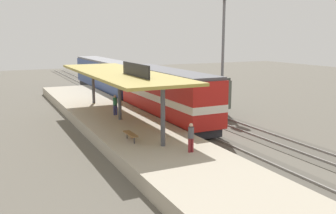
% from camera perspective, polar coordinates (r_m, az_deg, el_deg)
% --- Properties ---
extents(ground_plane, '(120.00, 120.00, 0.00)m').
position_cam_1_polar(ground_plane, '(32.56, 3.72, -2.33)').
color(ground_plane, '#5B564C').
extents(track_near, '(3.20, 110.00, 0.16)m').
position_cam_1_polar(track_near, '(31.63, 0.57, -2.64)').
color(track_near, '#4E4941').
rests_on(track_near, ground).
extents(track_far, '(3.20, 110.00, 0.16)m').
position_cam_1_polar(track_far, '(33.89, 7.54, -1.81)').
color(track_far, '#4E4941').
rests_on(track_far, ground).
extents(platform, '(6.00, 44.00, 0.90)m').
position_cam_1_polar(platform, '(29.81, -7.37, -2.75)').
color(platform, '#A89E89').
rests_on(platform, ground).
extents(station_canopy, '(5.20, 18.00, 4.70)m').
position_cam_1_polar(station_canopy, '(29.04, -7.51, 5.07)').
color(station_canopy, '#47474C').
rests_on(station_canopy, platform).
extents(platform_bench, '(0.44, 1.70, 0.50)m').
position_cam_1_polar(platform_bench, '(23.52, -5.81, -4.19)').
color(platform_bench, '#333338').
rests_on(platform_bench, platform).
extents(locomotive, '(2.93, 14.43, 4.44)m').
position_cam_1_polar(locomotive, '(32.12, -0.30, 1.90)').
color(locomotive, '#28282D').
rests_on(locomotive, track_near).
extents(passenger_carriage_single, '(2.90, 20.00, 4.24)m').
position_cam_1_polar(passenger_carriage_single, '(48.84, -9.55, 4.75)').
color(passenger_carriage_single, '#28282D').
rests_on(passenger_carriage_single, track_near).
extents(freight_car, '(2.80, 12.00, 3.54)m').
position_cam_1_polar(freight_car, '(38.43, 2.82, 2.72)').
color(freight_car, '#28282D').
rests_on(freight_car, track_far).
extents(light_mast, '(1.10, 1.10, 11.70)m').
position_cam_1_polar(light_mast, '(38.17, 8.58, 12.23)').
color(light_mast, slate).
rests_on(light_mast, ground).
extents(person_waiting, '(0.34, 0.34, 1.71)m').
position_cam_1_polar(person_waiting, '(21.09, 3.56, -4.50)').
color(person_waiting, maroon).
rests_on(person_waiting, platform).
extents(person_walking, '(0.34, 0.34, 1.71)m').
position_cam_1_polar(person_walking, '(31.21, -8.16, 0.48)').
color(person_walking, navy).
rests_on(person_walking, platform).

